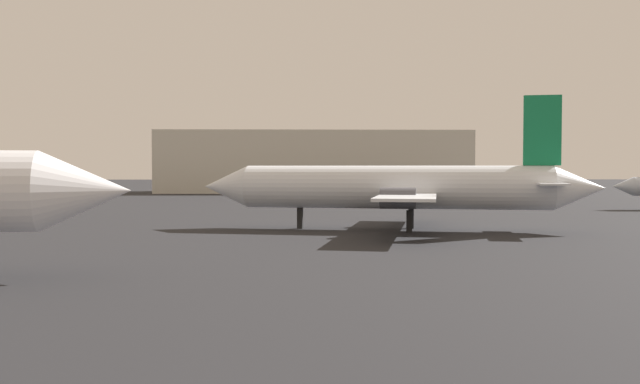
# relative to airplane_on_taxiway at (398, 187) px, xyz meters

# --- Properties ---
(airplane_on_taxiway) EXTENTS (33.03, 23.91, 10.94)m
(airplane_on_taxiway) POSITION_rel_airplane_on_taxiway_xyz_m (0.00, 0.00, 0.00)
(airplane_on_taxiway) COLOR silver
(airplane_on_taxiway) RESTS_ON ground_plane
(terminal_building) EXTENTS (65.54, 18.82, 12.99)m
(terminal_building) POSITION_rel_airplane_on_taxiway_xyz_m (-5.21, 89.77, 2.94)
(terminal_building) COLOR beige
(terminal_building) RESTS_ON ground_plane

